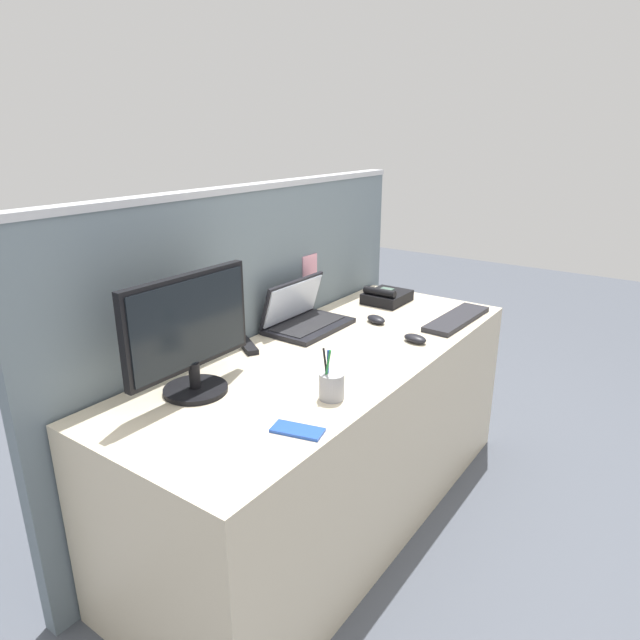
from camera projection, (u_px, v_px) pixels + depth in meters
name	position (u px, v px, depth m)	size (l,w,h in m)	color
ground_plane	(330.00, 511.00, 2.36)	(10.00, 10.00, 0.00)	#4C515B
desk	(330.00, 436.00, 2.24)	(1.86, 0.71, 0.73)	beige
cubicle_divider	(254.00, 345.00, 2.36)	(2.03, 0.08, 1.33)	slate
desktop_monitor	(189.00, 331.00, 1.74)	(0.48, 0.21, 0.39)	black
laptop	(303.00, 316.00, 2.37)	(0.37, 0.24, 0.21)	black
desk_phone	(386.00, 297.00, 2.72)	(0.22, 0.18, 0.09)	black
keyboard_main	(457.00, 319.00, 2.46)	(0.44, 0.12, 0.02)	#232328
computer_mouse_right_hand	(376.00, 319.00, 2.44)	(0.06, 0.10, 0.03)	black
computer_mouse_left_hand	(415.00, 339.00, 2.21)	(0.06, 0.10, 0.03)	black
pen_cup	(331.00, 385.00, 1.74)	(0.08, 0.08, 0.17)	#99999E
cell_phone_blue_case	(298.00, 430.00, 1.56)	(0.07, 0.15, 0.01)	blue
tv_remote	(247.00, 345.00, 2.16)	(0.04, 0.17, 0.02)	black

